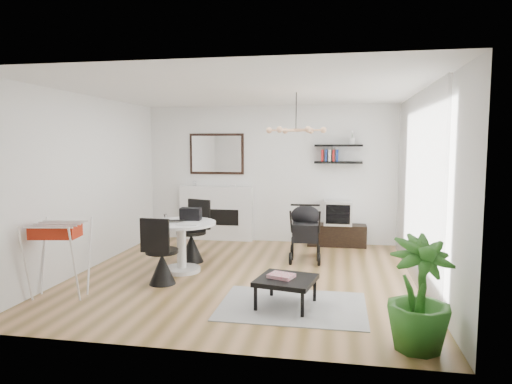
% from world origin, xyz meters
% --- Properties ---
extents(floor, '(5.00, 5.00, 0.00)m').
position_xyz_m(floor, '(0.00, 0.00, 0.00)').
color(floor, brown).
rests_on(floor, ground).
extents(ceiling, '(5.00, 5.00, 0.00)m').
position_xyz_m(ceiling, '(0.00, 0.00, 2.70)').
color(ceiling, white).
rests_on(ceiling, wall_back).
extents(wall_back, '(5.00, 0.00, 5.00)m').
position_xyz_m(wall_back, '(0.00, 2.50, 1.35)').
color(wall_back, white).
rests_on(wall_back, floor).
extents(wall_left, '(0.00, 5.00, 5.00)m').
position_xyz_m(wall_left, '(-2.50, 0.00, 1.35)').
color(wall_left, white).
rests_on(wall_left, floor).
extents(wall_right, '(0.00, 5.00, 5.00)m').
position_xyz_m(wall_right, '(2.50, 0.00, 1.35)').
color(wall_right, white).
rests_on(wall_right, floor).
extents(sheer_curtain, '(0.04, 3.60, 2.60)m').
position_xyz_m(sheer_curtain, '(2.40, 0.20, 1.35)').
color(sheer_curtain, white).
rests_on(sheer_curtain, wall_right).
extents(fireplace, '(1.50, 0.17, 2.16)m').
position_xyz_m(fireplace, '(-1.10, 2.42, 0.69)').
color(fireplace, white).
rests_on(fireplace, floor).
extents(shelf_lower, '(0.90, 0.25, 0.04)m').
position_xyz_m(shelf_lower, '(1.32, 2.37, 1.60)').
color(shelf_lower, black).
rests_on(shelf_lower, wall_back).
extents(shelf_upper, '(0.90, 0.25, 0.04)m').
position_xyz_m(shelf_upper, '(1.32, 2.37, 1.92)').
color(shelf_upper, black).
rests_on(shelf_upper, wall_back).
extents(pendant_lamp, '(0.90, 0.90, 0.10)m').
position_xyz_m(pendant_lamp, '(0.70, 0.30, 2.15)').
color(pendant_lamp, tan).
rests_on(pendant_lamp, ceiling).
extents(tv_console, '(1.10, 0.39, 0.41)m').
position_xyz_m(tv_console, '(1.32, 2.30, 0.21)').
color(tv_console, black).
rests_on(tv_console, floor).
extents(crt_tv, '(0.52, 0.46, 0.46)m').
position_xyz_m(crt_tv, '(1.33, 2.29, 0.64)').
color(crt_tv, silver).
rests_on(crt_tv, tv_console).
extents(dining_table, '(1.05, 1.05, 0.77)m').
position_xyz_m(dining_table, '(-1.01, 0.07, 0.51)').
color(dining_table, white).
rests_on(dining_table, floor).
extents(laptop, '(0.38, 0.28, 0.03)m').
position_xyz_m(laptop, '(-1.13, -0.02, 0.78)').
color(laptop, black).
rests_on(laptop, dining_table).
extents(black_bag, '(0.33, 0.22, 0.19)m').
position_xyz_m(black_bag, '(-0.93, 0.27, 0.86)').
color(black_bag, black).
rests_on(black_bag, dining_table).
extents(newspaper, '(0.33, 0.27, 0.01)m').
position_xyz_m(newspaper, '(-0.85, -0.08, 0.77)').
color(newspaper, beige).
rests_on(newspaper, dining_table).
extents(drinking_glass, '(0.05, 0.05, 0.09)m').
position_xyz_m(drinking_glass, '(-1.31, 0.20, 0.81)').
color(drinking_glass, white).
rests_on(drinking_glass, dining_table).
extents(chair_far, '(0.54, 0.55, 1.02)m').
position_xyz_m(chair_far, '(-1.04, 0.67, 0.32)').
color(chair_far, black).
rests_on(chair_far, floor).
extents(chair_near, '(0.46, 0.47, 0.96)m').
position_xyz_m(chair_near, '(-1.07, -0.60, 0.30)').
color(chair_near, black).
rests_on(chair_near, floor).
extents(drying_rack, '(0.73, 0.69, 0.97)m').
position_xyz_m(drying_rack, '(-2.14, -1.35, 0.51)').
color(drying_rack, white).
rests_on(drying_rack, floor).
extents(stroller, '(0.56, 0.86, 1.02)m').
position_xyz_m(stroller, '(0.80, 1.14, 0.44)').
color(stroller, black).
rests_on(stroller, floor).
extents(rug, '(1.75, 1.26, 0.01)m').
position_xyz_m(rug, '(0.81, -1.15, 0.01)').
color(rug, gray).
rests_on(rug, floor).
extents(coffee_table, '(0.77, 0.77, 0.34)m').
position_xyz_m(coffee_table, '(0.73, -1.16, 0.31)').
color(coffee_table, black).
rests_on(coffee_table, rug).
extents(magazines, '(0.35, 0.31, 0.04)m').
position_xyz_m(magazines, '(0.67, -1.15, 0.37)').
color(magazines, '#B92E45').
rests_on(magazines, coffee_table).
extents(potted_plant, '(0.78, 0.78, 1.08)m').
position_xyz_m(potted_plant, '(2.09, -2.09, 0.54)').
color(potted_plant, '#27631C').
rests_on(potted_plant, floor).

